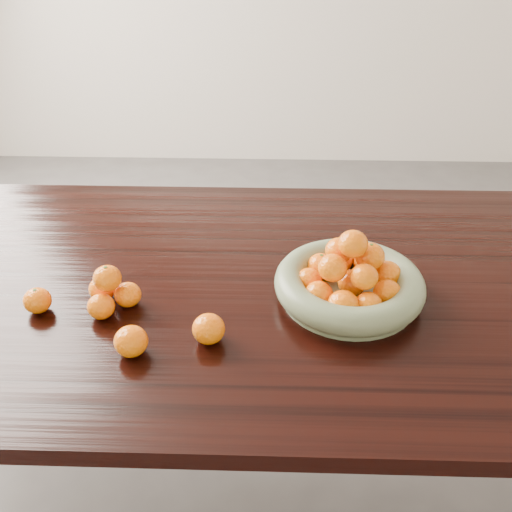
{
  "coord_description": "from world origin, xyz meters",
  "views": [
    {
      "loc": [
        0.06,
        -1.11,
        1.52
      ],
      "look_at": [
        0.03,
        -0.02,
        0.83
      ],
      "focal_mm": 40.0,
      "sensor_mm": 36.0,
      "label": 1
    }
  ],
  "objects_px": {
    "orange_pyramid": "(110,292)",
    "fruit_bowl": "(350,282)",
    "loose_orange_0": "(37,301)",
    "dining_table": "(243,309)"
  },
  "relations": [
    {
      "from": "orange_pyramid",
      "to": "fruit_bowl",
      "type": "bearing_deg",
      "value": 5.35
    },
    {
      "from": "dining_table",
      "to": "loose_orange_0",
      "type": "distance_m",
      "value": 0.47
    },
    {
      "from": "loose_orange_0",
      "to": "orange_pyramid",
      "type": "bearing_deg",
      "value": 7.28
    },
    {
      "from": "fruit_bowl",
      "to": "orange_pyramid",
      "type": "height_order",
      "value": "fruit_bowl"
    },
    {
      "from": "dining_table",
      "to": "fruit_bowl",
      "type": "height_order",
      "value": "fruit_bowl"
    },
    {
      "from": "orange_pyramid",
      "to": "loose_orange_0",
      "type": "xyz_separation_m",
      "value": [
        -0.15,
        -0.02,
        -0.01
      ]
    },
    {
      "from": "dining_table",
      "to": "orange_pyramid",
      "type": "bearing_deg",
      "value": -158.4
    },
    {
      "from": "dining_table",
      "to": "fruit_bowl",
      "type": "distance_m",
      "value": 0.28
    },
    {
      "from": "orange_pyramid",
      "to": "loose_orange_0",
      "type": "height_order",
      "value": "orange_pyramid"
    },
    {
      "from": "fruit_bowl",
      "to": "loose_orange_0",
      "type": "height_order",
      "value": "fruit_bowl"
    }
  ]
}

